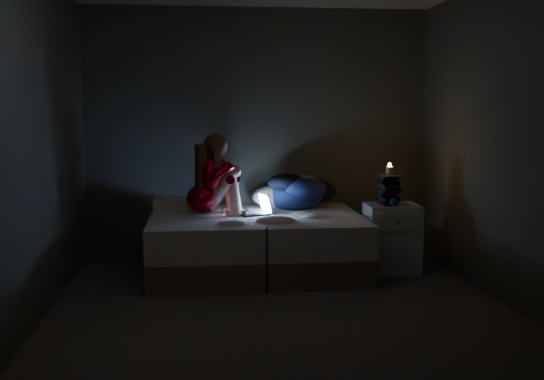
{
  "coord_description": "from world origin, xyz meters",
  "views": [
    {
      "loc": [
        -0.61,
        -5.06,
        1.56
      ],
      "look_at": [
        0.05,
        1.0,
        0.8
      ],
      "focal_mm": 43.54,
      "sensor_mm": 36.0,
      "label": 1
    }
  ],
  "objects": [
    {
      "name": "wall_left",
      "position": [
        -1.81,
        0.0,
        1.3
      ],
      "size": [
        0.02,
        3.8,
        2.6
      ],
      "primitive_type": "cube",
      "color": "#41433F",
      "rests_on": "ground"
    },
    {
      "name": "candle",
      "position": [
        1.17,
        0.99,
        0.99
      ],
      "size": [
        0.07,
        0.07,
        0.08
      ],
      "primitive_type": "cylinder",
      "color": "beige",
      "rests_on": "book_stack"
    },
    {
      "name": "bed",
      "position": [
        -0.09,
        1.1,
        0.27
      ],
      "size": [
        1.99,
        1.5,
        0.55
      ],
      "primitive_type": null,
      "color": "beige",
      "rests_on": "ground"
    },
    {
      "name": "wall_back",
      "position": [
        0.0,
        1.91,
        1.3
      ],
      "size": [
        3.6,
        0.02,
        2.6
      ],
      "primitive_type": "cube",
      "color": "#41433F",
      "rests_on": "ground"
    },
    {
      "name": "laptop",
      "position": [
        -0.11,
        1.12,
        0.65
      ],
      "size": [
        0.36,
        0.32,
        0.21
      ],
      "primitive_type": null,
      "rotation": [
        0.0,
        0.0,
        0.41
      ],
      "color": "black",
      "rests_on": "bed"
    },
    {
      "name": "blue_orb",
      "position": [
        1.18,
        0.84,
        0.69
      ],
      "size": [
        0.08,
        0.08,
        0.08
      ],
      "primitive_type": "sphere",
      "color": "navy",
      "rests_on": "nightstand"
    },
    {
      "name": "wall_front",
      "position": [
        0.0,
        -1.91,
        1.3
      ],
      "size": [
        3.6,
        0.02,
        2.6
      ],
      "primitive_type": "cube",
      "color": "#41433F",
      "rests_on": "ground"
    },
    {
      "name": "floor",
      "position": [
        0.0,
        0.0,
        -0.01
      ],
      "size": [
        3.6,
        3.8,
        0.02
      ],
      "primitive_type": "cube",
      "color": "#4C443E",
      "rests_on": "ground"
    },
    {
      "name": "wall_right",
      "position": [
        1.81,
        0.0,
        1.3
      ],
      "size": [
        0.02,
        3.8,
        2.6
      ],
      "primitive_type": "cube",
      "color": "#41433F",
      "rests_on": "ground"
    },
    {
      "name": "nightstand",
      "position": [
        1.2,
        0.96,
        0.33
      ],
      "size": [
        0.5,
        0.45,
        0.65
      ],
      "primitive_type": "cube",
      "rotation": [
        0.0,
        0.0,
        -0.03
      ],
      "color": "silver",
      "rests_on": "ground"
    },
    {
      "name": "book_stack",
      "position": [
        1.17,
        0.99,
        0.8
      ],
      "size": [
        0.19,
        0.25,
        0.3
      ],
      "primitive_type": null,
      "color": "black",
      "rests_on": "nightstand"
    },
    {
      "name": "phone",
      "position": [
        1.13,
        0.9,
        0.66
      ],
      "size": [
        0.08,
        0.14,
        0.01
      ],
      "primitive_type": "cube",
      "rotation": [
        0.0,
        0.0,
        -0.07
      ],
      "color": "black",
      "rests_on": "nightstand"
    },
    {
      "name": "pillow",
      "position": [
        -0.85,
        1.42,
        0.61
      ],
      "size": [
        0.43,
        0.31,
        0.13
      ],
      "primitive_type": "cube",
      "color": "silver",
      "rests_on": "bed"
    },
    {
      "name": "clothes_pile",
      "position": [
        0.33,
        1.51,
        0.73
      ],
      "size": [
        0.72,
        0.63,
        0.37
      ],
      "primitive_type": null,
      "rotation": [
        0.0,
        0.0,
        0.23
      ],
      "color": "navy",
      "rests_on": "bed"
    },
    {
      "name": "woman",
      "position": [
        -0.59,
        1.09,
        0.94
      ],
      "size": [
        0.54,
        0.41,
        0.78
      ],
      "primitive_type": null,
      "rotation": [
        0.0,
        0.0,
        0.2
      ],
      "color": "#7D000B",
      "rests_on": "bed"
    }
  ]
}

